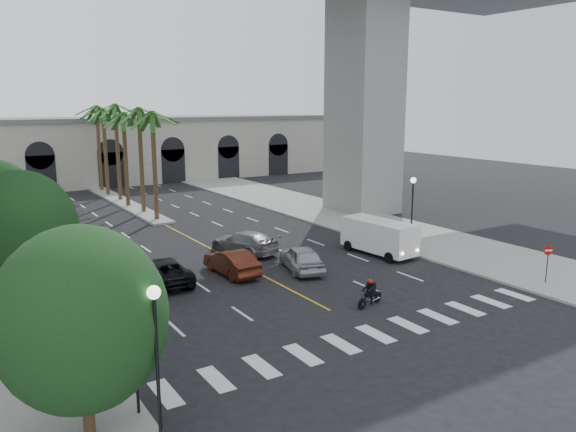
% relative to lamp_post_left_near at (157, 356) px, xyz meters
% --- Properties ---
extents(ground, '(140.00, 140.00, 0.00)m').
position_rel_lamp_post_left_near_xyz_m(ground, '(11.40, 5.00, -3.22)').
color(ground, black).
rests_on(ground, ground).
extents(sidewalk_right, '(8.00, 100.00, 0.15)m').
position_rel_lamp_post_left_near_xyz_m(sidewalk_right, '(26.40, 20.00, -3.15)').
color(sidewalk_right, gray).
rests_on(sidewalk_right, ground).
extents(median, '(2.00, 24.00, 0.20)m').
position_rel_lamp_post_left_near_xyz_m(median, '(11.40, 43.00, -3.12)').
color(median, gray).
rests_on(median, ground).
extents(pier_building, '(71.00, 10.50, 8.50)m').
position_rel_lamp_post_left_near_xyz_m(pier_building, '(11.40, 60.00, 1.04)').
color(pier_building, beige).
rests_on(pier_building, ground).
extents(palm_a, '(3.20, 3.20, 10.30)m').
position_rel_lamp_post_left_near_xyz_m(palm_a, '(11.40, 33.00, 5.88)').
color(palm_a, '#47331E').
rests_on(palm_a, ground).
extents(palm_b, '(3.20, 3.20, 10.60)m').
position_rel_lamp_post_left_near_xyz_m(palm_b, '(11.50, 37.00, 6.15)').
color(palm_b, '#47331E').
rests_on(palm_b, ground).
extents(palm_c, '(3.20, 3.20, 10.10)m').
position_rel_lamp_post_left_near_xyz_m(palm_c, '(11.20, 41.00, 5.69)').
color(palm_c, '#47331E').
rests_on(palm_c, ground).
extents(palm_d, '(3.20, 3.20, 10.90)m').
position_rel_lamp_post_left_near_xyz_m(palm_d, '(11.55, 45.00, 6.43)').
color(palm_d, '#47331E').
rests_on(palm_d, ground).
extents(palm_e, '(3.20, 3.20, 10.40)m').
position_rel_lamp_post_left_near_xyz_m(palm_e, '(11.30, 49.00, 5.97)').
color(palm_e, '#47331E').
rests_on(palm_e, ground).
extents(palm_f, '(3.20, 3.20, 10.70)m').
position_rel_lamp_post_left_near_xyz_m(palm_f, '(11.60, 53.00, 6.24)').
color(palm_f, '#47331E').
rests_on(palm_f, ground).
extents(street_tree_near, '(5.20, 5.20, 6.89)m').
position_rel_lamp_post_left_near_xyz_m(street_tree_near, '(-1.60, 2.00, 0.80)').
color(street_tree_near, '#382616').
rests_on(street_tree_near, ground).
extents(street_tree_mid, '(5.44, 5.44, 7.21)m').
position_rel_lamp_post_left_near_xyz_m(street_tree_mid, '(-1.60, 15.00, 0.99)').
color(street_tree_mid, '#382616').
rests_on(street_tree_mid, ground).
extents(lamp_post_left_near, '(0.40, 0.40, 5.35)m').
position_rel_lamp_post_left_near_xyz_m(lamp_post_left_near, '(0.00, 0.00, 0.00)').
color(lamp_post_left_near, black).
rests_on(lamp_post_left_near, ground).
extents(lamp_post_left_far, '(0.40, 0.40, 5.35)m').
position_rel_lamp_post_left_near_xyz_m(lamp_post_left_far, '(0.00, 21.00, 0.00)').
color(lamp_post_left_far, black).
rests_on(lamp_post_left_far, ground).
extents(lamp_post_right, '(0.40, 0.40, 5.35)m').
position_rel_lamp_post_left_near_xyz_m(lamp_post_right, '(22.80, 13.00, 0.00)').
color(lamp_post_right, black).
rests_on(lamp_post_right, ground).
extents(traffic_signal_near, '(0.25, 0.18, 3.65)m').
position_rel_lamp_post_left_near_xyz_m(traffic_signal_near, '(0.10, 2.50, -0.71)').
color(traffic_signal_near, black).
rests_on(traffic_signal_near, ground).
extents(traffic_signal_far, '(0.25, 0.18, 3.65)m').
position_rel_lamp_post_left_near_xyz_m(traffic_signal_far, '(0.10, 6.50, -0.71)').
color(traffic_signal_far, black).
rests_on(traffic_signal_far, ground).
extents(motorcycle_rider, '(1.97, 0.73, 1.46)m').
position_rel_lamp_post_left_near_xyz_m(motorcycle_rider, '(13.60, 6.47, -2.56)').
color(motorcycle_rider, black).
rests_on(motorcycle_rider, ground).
extents(car_a, '(3.14, 5.08, 1.61)m').
position_rel_lamp_post_left_near_xyz_m(car_a, '(14.01, 13.58, -2.41)').
color(car_a, '#A8A8AC').
rests_on(car_a, ground).
extents(car_b, '(1.79, 4.74, 1.54)m').
position_rel_lamp_post_left_near_xyz_m(car_b, '(9.90, 15.14, -2.45)').
color(car_b, '#4D1C0F').
rests_on(car_b, ground).
extents(car_c, '(2.75, 5.52, 1.50)m').
position_rel_lamp_post_left_near_xyz_m(car_c, '(5.72, 15.78, -2.47)').
color(car_c, black).
rests_on(car_c, ground).
extents(car_d, '(3.69, 5.81, 1.57)m').
position_rel_lamp_post_left_near_xyz_m(car_d, '(12.90, 19.19, -2.44)').
color(car_d, slate).
rests_on(car_d, ground).
extents(car_e, '(3.24, 4.45, 1.41)m').
position_rel_lamp_post_left_near_xyz_m(car_e, '(4.55, 22.12, -2.52)').
color(car_e, '#10124B').
rests_on(car_e, ground).
extents(cargo_van, '(2.63, 5.74, 2.38)m').
position_rel_lamp_post_left_near_xyz_m(cargo_van, '(20.67, 13.88, -1.89)').
color(cargo_van, white).
rests_on(cargo_van, ground).
extents(pedestrian_a, '(0.65, 0.49, 1.63)m').
position_rel_lamp_post_left_near_xyz_m(pedestrian_a, '(-0.10, 8.15, -2.26)').
color(pedestrian_a, black).
rests_on(pedestrian_a, sidewalk_left).
extents(do_not_enter_sign, '(0.54, 0.26, 2.36)m').
position_rel_lamp_post_left_near_xyz_m(do_not_enter_sign, '(24.40, 3.65, -1.51)').
color(do_not_enter_sign, black).
rests_on(do_not_enter_sign, ground).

